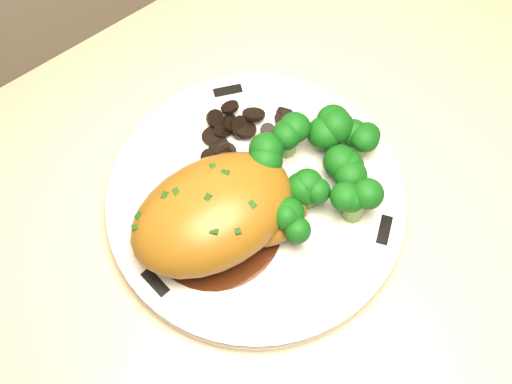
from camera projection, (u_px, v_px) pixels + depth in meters
counter at (358, 247)px, 1.09m from camera, size 1.97×0.65×0.97m
plate at (256, 201)px, 0.65m from camera, size 0.35×0.35×0.02m
rim_accent_0 at (228, 91)px, 0.70m from camera, size 0.03×0.02×0.00m
rim_accent_1 at (155, 282)px, 0.60m from camera, size 0.01×0.03×0.00m
rim_accent_2 at (384, 230)px, 0.63m from camera, size 0.03×0.03×0.00m
gravy_pool at (215, 226)px, 0.63m from camera, size 0.13×0.13×0.00m
chicken_breast at (219, 213)px, 0.60m from camera, size 0.17×0.13×0.06m
mushroom_pile at (240, 129)px, 0.67m from camera, size 0.10×0.07×0.03m
broccoli_florets at (319, 168)px, 0.63m from camera, size 0.14×0.13×0.05m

